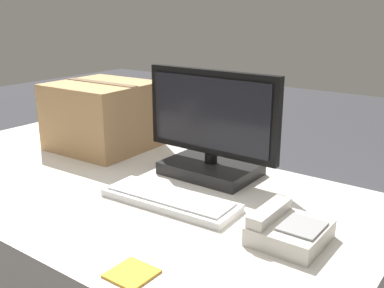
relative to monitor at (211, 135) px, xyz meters
The scene contains 6 objects.
office_desk 0.62m from the monitor, 132.53° to the right, with size 1.80×0.90×0.72m.
monitor is the anchor object (origin of this frame).
keyboard 0.31m from the monitor, 81.77° to the right, with size 0.44×0.17×0.03m.
desk_phone 0.52m from the monitor, 33.11° to the right, with size 0.17×0.18×0.08m.
cardboard_box 0.54m from the monitor, behind, with size 0.39×0.37×0.28m.
sticky_note_pad 0.67m from the monitor, 71.31° to the right, with size 0.10×0.10×0.01m.
Camera 1 is at (1.07, -0.98, 1.29)m, focal length 42.00 mm.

